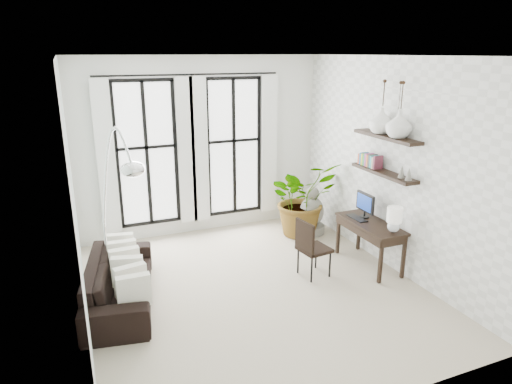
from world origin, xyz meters
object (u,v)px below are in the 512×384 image
arc_lamp (116,173)px  desk (373,226)px  desk_chair (310,245)px  plant (302,198)px  sofa (120,281)px  buddha (312,214)px

arc_lamp → desk: bearing=-10.1°
desk → desk_chair: bearing=175.5°
plant → sofa: bearing=-160.4°
plant → arc_lamp: bearing=-163.4°
arc_lamp → sofa: bearing=-115.4°
desk_chair → buddha: bearing=52.1°
desk_chair → buddha: desk_chair is taller
desk_chair → arc_lamp: bearing=160.0°
sofa → desk_chair: desk_chair is taller
buddha → sofa: bearing=-161.8°
arc_lamp → buddha: size_ratio=2.63×
desk_chair → sofa: bearing=165.1°
desk → sofa: bearing=173.6°
desk_chair → buddha: (0.89, 1.52, -0.14)m
desk → buddha: size_ratio=1.37×
desk_chair → arc_lamp: 2.93m
desk → arc_lamp: arc_lamp is taller
desk → desk_chair: 1.06m
plant → buddha: (0.20, -0.02, -0.32)m
plant → desk_chair: plant is taller
sofa → arc_lamp: 1.46m
desk_chair → arc_lamp: size_ratio=0.38×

